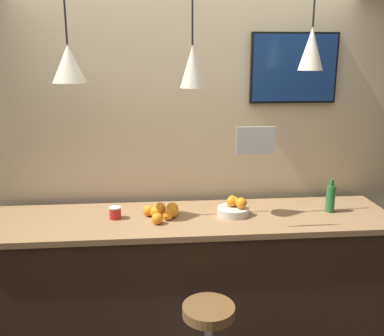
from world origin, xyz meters
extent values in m
cube|color=beige|center=(0.00, 1.07, 1.45)|extent=(8.00, 0.06, 2.90)
cube|color=black|center=(0.00, 0.62, 0.48)|extent=(2.78, 0.65, 0.95)
cube|color=#99754C|center=(0.00, 0.62, 0.97)|extent=(2.82, 0.69, 0.04)
cylinder|color=brown|center=(0.04, 0.00, 0.65)|extent=(0.31, 0.31, 0.06)
cylinder|color=beige|center=(0.29, 0.63, 1.02)|extent=(0.23, 0.23, 0.05)
sphere|color=orange|center=(0.34, 0.60, 1.09)|extent=(0.08, 0.08, 0.08)
sphere|color=orange|center=(0.31, 0.66, 1.08)|extent=(0.07, 0.07, 0.07)
sphere|color=orange|center=(0.28, 0.65, 1.08)|extent=(0.07, 0.07, 0.07)
sphere|color=orange|center=(0.30, 0.69, 1.08)|extent=(0.07, 0.07, 0.07)
sphere|color=orange|center=(-0.26, 0.64, 1.03)|extent=(0.07, 0.07, 0.07)
sphere|color=orange|center=(-0.24, 0.63, 1.03)|extent=(0.08, 0.08, 0.08)
sphere|color=orange|center=(-0.14, 0.61, 1.04)|extent=(0.08, 0.08, 0.08)
sphere|color=orange|center=(-0.22, 0.69, 1.04)|extent=(0.09, 0.09, 0.09)
sphere|color=orange|center=(-0.24, 0.50, 1.03)|extent=(0.08, 0.08, 0.08)
sphere|color=orange|center=(-0.13, 0.68, 1.04)|extent=(0.08, 0.08, 0.08)
sphere|color=orange|center=(-0.17, 0.57, 1.03)|extent=(0.07, 0.07, 0.07)
sphere|color=orange|center=(-0.26, 0.65, 1.03)|extent=(0.07, 0.07, 0.07)
sphere|color=orange|center=(-0.30, 0.66, 1.03)|extent=(0.08, 0.08, 0.08)
cylinder|color=#286B33|center=(0.99, 0.63, 1.09)|extent=(0.06, 0.06, 0.19)
cylinder|color=#286B33|center=(0.99, 0.63, 1.21)|extent=(0.03, 0.03, 0.05)
cylinder|color=red|center=(-0.53, 0.63, 1.03)|extent=(0.08, 0.08, 0.08)
cylinder|color=white|center=(-0.53, 0.63, 1.07)|extent=(0.08, 0.08, 0.01)
cone|color=beige|center=(-0.76, 0.59, 2.03)|extent=(0.21, 0.21, 0.23)
sphere|color=#F9EFCC|center=(-0.76, 0.59, 1.94)|extent=(0.04, 0.04, 0.04)
cone|color=beige|center=(0.00, 0.59, 2.01)|extent=(0.16, 0.16, 0.26)
sphere|color=#F9EFCC|center=(0.00, 0.59, 1.90)|extent=(0.04, 0.04, 0.04)
cone|color=beige|center=(0.76, 0.59, 2.12)|extent=(0.16, 0.16, 0.27)
sphere|color=#F9EFCC|center=(0.76, 0.59, 2.01)|extent=(0.04, 0.04, 0.04)
cube|color=black|center=(0.80, 1.02, 1.99)|extent=(0.66, 0.04, 0.52)
cube|color=navy|center=(0.80, 1.00, 1.99)|extent=(0.63, 0.01, 0.49)
cube|color=white|center=(0.37, 0.36, 1.58)|extent=(0.24, 0.01, 0.17)
camera|label=1|loc=(-0.25, -2.17, 2.06)|focal=40.00mm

